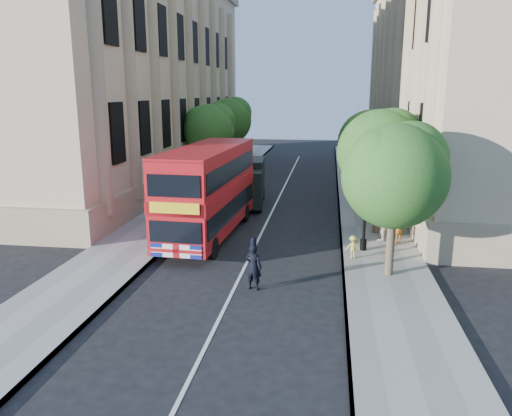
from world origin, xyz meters
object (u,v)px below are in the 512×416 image
at_px(woman_pedestrian, 383,221).
at_px(double_decker_bus, 208,189).
at_px(lamp_post, 366,198).
at_px(police_constable, 254,267).
at_px(box_van, 247,184).

bearing_deg(woman_pedestrian, double_decker_bus, -32.87).
xyz_separation_m(lamp_post, police_constable, (-4.28, -5.00, -1.64)).
height_order(lamp_post, woman_pedestrian, lamp_post).
xyz_separation_m(double_decker_bus, police_constable, (3.24, -6.50, -1.58)).
xyz_separation_m(police_constable, woman_pedestrian, (5.26, 6.70, 0.19)).
bearing_deg(lamp_post, box_van, 128.38).
height_order(double_decker_bus, police_constable, double_decker_bus).
bearing_deg(double_decker_bus, lamp_post, -8.42).
bearing_deg(woman_pedestrian, police_constable, 17.65).
relative_size(double_decker_bus, box_van, 1.85).
relative_size(double_decker_bus, police_constable, 5.57).
height_order(double_decker_bus, woman_pedestrian, double_decker_bus).
xyz_separation_m(lamp_post, woman_pedestrian, (0.99, 1.70, -1.45)).
height_order(box_van, police_constable, box_van).
distance_m(lamp_post, box_van, 10.99).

